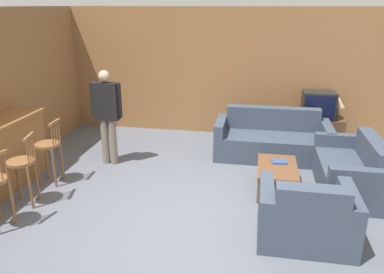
{
  "coord_description": "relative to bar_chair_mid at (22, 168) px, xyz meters",
  "views": [
    {
      "loc": [
        0.77,
        -4.02,
        2.63
      ],
      "look_at": [
        -0.12,
        0.91,
        0.85
      ],
      "focal_mm": 35.0,
      "sensor_mm": 36.0,
      "label": 1
    }
  ],
  "objects": [
    {
      "name": "loveseat_right",
      "position": [
        4.5,
        1.23,
        -0.25
      ],
      "size": [
        0.82,
        1.54,
        0.82
      ],
      "color": "#384251",
      "rests_on": "ground_plane"
    },
    {
      "name": "wall_back",
      "position": [
        2.31,
        3.6,
        0.75
      ],
      "size": [
        9.4,
        0.08,
        2.6
      ],
      "color": "olive",
      "rests_on": "ground_plane"
    },
    {
      "name": "table_lamp",
      "position": [
        4.61,
        3.25,
        0.29
      ],
      "size": [
        0.25,
        0.25,
        0.43
      ],
      "color": "brown",
      "rests_on": "tv_unit"
    },
    {
      "name": "book_on_table",
      "position": [
        3.45,
        1.17,
        -0.14
      ],
      "size": [
        0.24,
        0.19,
        0.03
      ],
      "color": "navy",
      "rests_on": "coffee_table"
    },
    {
      "name": "bar_chair_far",
      "position": [
        0.0,
        0.67,
        0.0
      ],
      "size": [
        0.39,
        0.39,
        1.01
      ],
      "color": "brown",
      "rests_on": "ground_plane"
    },
    {
      "name": "coffee_table",
      "position": [
        3.42,
        1.02,
        -0.21
      ],
      "size": [
        0.57,
        0.92,
        0.4
      ],
      "color": "brown",
      "rests_on": "ground_plane"
    },
    {
      "name": "tv",
      "position": [
        4.24,
        3.25,
        0.24
      ],
      "size": [
        0.62,
        0.46,
        0.52
      ],
      "color": "black",
      "rests_on": "tv_unit"
    },
    {
      "name": "person_by_window",
      "position": [
        0.59,
        1.57,
        0.37
      ],
      "size": [
        0.54,
        0.18,
        1.63
      ],
      "color": "#756B5B",
      "rests_on": "ground_plane"
    },
    {
      "name": "bar_chair_mid",
      "position": [
        0.0,
        0.0,
        0.0
      ],
      "size": [
        0.44,
        0.44,
        1.01
      ],
      "color": "brown",
      "rests_on": "ground_plane"
    },
    {
      "name": "armchair_near",
      "position": [
        3.71,
        -0.2,
        -0.24
      ],
      "size": [
        1.09,
        0.85,
        0.83
      ],
      "color": "#384251",
      "rests_on": "ground_plane"
    },
    {
      "name": "couch_far",
      "position": [
        3.36,
        2.38,
        -0.24
      ],
      "size": [
        2.01,
        0.9,
        0.85
      ],
      "color": "#384251",
      "rests_on": "ground_plane"
    },
    {
      "name": "tv_unit",
      "position": [
        4.24,
        3.25,
        -0.28
      ],
      "size": [
        1.03,
        0.46,
        0.53
      ],
      "color": "#513823",
      "rests_on": "ground_plane"
    },
    {
      "name": "wall_left",
      "position": [
        -0.96,
        1.25,
        0.75
      ],
      "size": [
        0.08,
        8.71,
        2.6
      ],
      "color": "olive",
      "rests_on": "ground_plane"
    },
    {
      "name": "ground_plane",
      "position": [
        2.31,
        -0.11,
        -0.55
      ],
      "size": [
        24.0,
        24.0,
        0.0
      ],
      "primitive_type": "plane",
      "color": "#565B66"
    }
  ]
}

